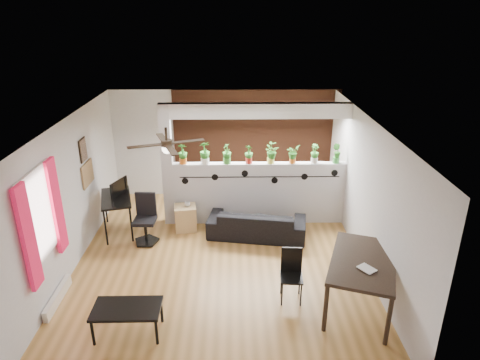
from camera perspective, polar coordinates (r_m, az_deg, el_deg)
The scene contains 29 objects.
room_shell at distance 7.47m, azimuth -2.83°, elevation -2.06°, with size 6.30×7.10×2.90m.
partition_wall at distance 9.10m, azimuth 2.57°, elevation -1.73°, with size 3.60×0.18×1.35m, color #BCBCC1.
ceiling_header at distance 8.54m, azimuth 2.77°, elevation 9.22°, with size 3.60×0.18×0.30m, color silver.
pier_column at distance 8.96m, azimuth -9.66°, elevation 1.87°, with size 0.22×0.20×2.60m, color #BCBCC1.
brick_panel at distance 10.26m, azimuth 2.16°, elevation 4.80°, with size 3.90×0.05×2.60m, color #AC5531.
vine_decal at distance 8.86m, azimuth 2.65°, elevation 0.41°, with size 3.31×0.01×0.30m.
window_assembly at distance 6.89m, azimuth -25.02°, elevation -4.51°, with size 0.09×1.30×1.55m.
baseboard_heater at distance 7.58m, azimuth -23.13°, elevation -14.17°, with size 0.08×1.00×0.18m, color silver.
corkboard at distance 8.79m, azimuth -19.67°, elevation 0.79°, with size 0.03×0.60×0.45m, color olive.
framed_art at distance 8.59m, azimuth -20.20°, elevation 3.78°, with size 0.03×0.34×0.44m.
ceiling_fan at distance 6.90m, azimuth -9.74°, elevation 4.60°, with size 1.19×1.19×0.43m.
potted_plant_0 at distance 8.82m, azimuth -7.65°, elevation 3.57°, with size 0.23×0.19×0.43m.
potted_plant_1 at distance 8.77m, azimuth -4.72°, elevation 3.73°, with size 0.30×0.27×0.47m.
potted_plant_2 at distance 8.76m, azimuth -1.76°, elevation 3.65°, with size 0.22×0.25×0.43m.
potted_plant_3 at distance 8.77m, azimuth 1.19°, elevation 3.54°, with size 0.25×0.24×0.39m.
potted_plant_4 at distance 8.79m, azimuth 4.14°, elevation 3.64°, with size 0.27×0.27×0.42m.
potted_plant_5 at distance 8.85m, azimuth 7.06°, elevation 3.52°, with size 0.24×0.24×0.39m.
potted_plant_6 at distance 8.92m, azimuth 9.94°, elevation 3.55°, with size 0.25×0.23×0.40m.
potted_plant_7 at distance 9.02m, azimuth 12.76°, elevation 3.54°, with size 0.26×0.26×0.40m.
sofa at distance 8.71m, azimuth 2.25°, elevation -5.83°, with size 1.86×0.73×0.55m, color black.
cube_shelf at distance 9.01m, azimuth -7.26°, elevation -5.03°, with size 0.44×0.39×0.54m, color tan.
cup at distance 8.87m, azimuth -7.03°, elevation -3.23°, with size 0.12×0.12×0.09m, color gray.
computer_desk at distance 9.03m, azimuth -16.19°, elevation -2.63°, with size 0.83×1.19×0.78m.
monitor at distance 9.10m, azimuth -16.07°, elevation -1.30°, with size 0.05×0.31×0.18m, color black.
office_chair at distance 8.62m, azimuth -12.46°, elevation -5.47°, with size 0.52×0.52×0.99m.
dining_table at distance 6.81m, azimuth 16.06°, elevation -10.86°, with size 1.39×1.75×0.84m.
book at distance 6.49m, azimuth 16.02°, elevation -11.58°, with size 0.18×0.25×0.02m, color gray.
folding_chair at distance 6.93m, azimuth 6.87°, elevation -11.76°, with size 0.37×0.37×0.87m.
coffee_table at distance 6.48m, azimuth -14.85°, elevation -16.44°, with size 0.96×0.53×0.45m.
Camera 1 is at (0.26, -6.81, 4.36)m, focal length 32.00 mm.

